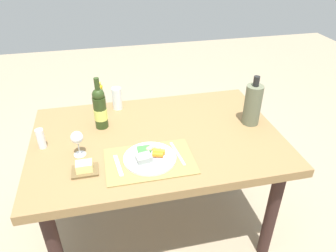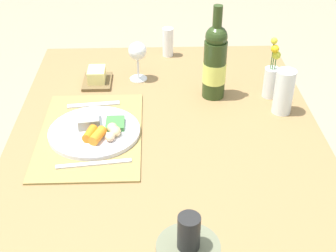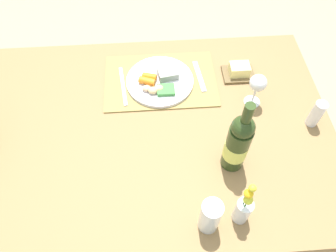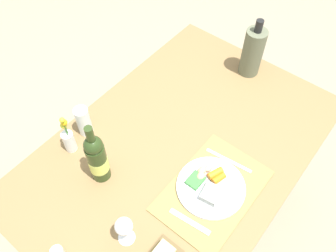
{
  "view_description": "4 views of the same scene",
  "coord_description": "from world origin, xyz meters",
  "views": [
    {
      "loc": [
        -0.27,
        -1.51,
        1.78
      ],
      "look_at": [
        0.07,
        0.01,
        0.8
      ],
      "focal_mm": 33.91,
      "sensor_mm": 36.0,
      "label": 1
    },
    {
      "loc": [
        1.09,
        -0.04,
        1.55
      ],
      "look_at": [
        -0.08,
        0.0,
        0.78
      ],
      "focal_mm": 49.83,
      "sensor_mm": 36.0,
      "label": 2
    },
    {
      "loc": [
        -0.05,
        0.68,
        1.74
      ],
      "look_at": [
        -0.1,
        0.01,
        0.77
      ],
      "focal_mm": 34.34,
      "sensor_mm": 36.0,
      "label": 3
    },
    {
      "loc": [
        -0.69,
        -0.49,
        2.04
      ],
      "look_at": [
        0.01,
        0.07,
        0.84
      ],
      "focal_mm": 37.9,
      "sensor_mm": 36.0,
      "label": 4
    }
  ],
  "objects": [
    {
      "name": "dining_table",
      "position": [
        0.0,
        0.0,
        0.66
      ],
      "size": [
        1.43,
        0.95,
        0.75
      ],
      "color": "olive",
      "rests_on": "ground_plane"
    },
    {
      "name": "wine_bottle",
      "position": [
        -0.3,
        0.17,
        0.88
      ],
      "size": [
        0.08,
        0.08,
        0.32
      ],
      "color": "#293B18",
      "rests_on": "dining_table"
    },
    {
      "name": "water_tumbler",
      "position": [
        -0.19,
        0.38,
        0.82
      ],
      "size": [
        0.06,
        0.06,
        0.15
      ],
      "color": "silver",
      "rests_on": "dining_table"
    },
    {
      "name": "wine_glass",
      "position": [
        -0.43,
        -0.09,
        0.86
      ],
      "size": [
        0.07,
        0.07,
        0.14
      ],
      "color": "white",
      "rests_on": "dining_table"
    },
    {
      "name": "ground_plane",
      "position": [
        0.0,
        0.0,
        0.0
      ],
      "size": [
        8.0,
        8.0,
        0.0
      ],
      "primitive_type": "plane",
      "color": "gray"
    },
    {
      "name": "butter_dish",
      "position": [
        -0.41,
        -0.24,
        0.77
      ],
      "size": [
        0.13,
        0.1,
        0.06
      ],
      "color": "brown",
      "rests_on": "dining_table"
    },
    {
      "name": "salt_shaker",
      "position": [
        -0.63,
        0.02,
        0.81
      ],
      "size": [
        0.04,
        0.04,
        0.11
      ],
      "primitive_type": "cylinder",
      "color": "white",
      "rests_on": "dining_table"
    },
    {
      "name": "flower_vase",
      "position": [
        -0.29,
        0.36,
        0.82
      ],
      "size": [
        0.05,
        0.05,
        0.22
      ],
      "color": "silver",
      "rests_on": "dining_table"
    },
    {
      "name": "placemat",
      "position": [
        -0.08,
        -0.23,
        0.75
      ],
      "size": [
        0.46,
        0.31,
        0.01
      ],
      "primitive_type": "cube",
      "color": "olive",
      "rests_on": "dining_table"
    },
    {
      "name": "dinner_plate",
      "position": [
        -0.08,
        -0.21,
        0.77
      ],
      "size": [
        0.27,
        0.27,
        0.04
      ],
      "color": "silver",
      "rests_on": "placemat"
    },
    {
      "name": "cooler_bottle",
      "position": [
        0.59,
        0.01,
        0.88
      ],
      "size": [
        0.1,
        0.1,
        0.31
      ],
      "color": "#5E634A",
      "rests_on": "dining_table"
    },
    {
      "name": "fork",
      "position": [
        -0.24,
        -0.24,
        0.76
      ],
      "size": [
        0.04,
        0.17,
        0.0
      ],
      "primitive_type": "cube",
      "rotation": [
        0.0,
        0.0,
        0.11
      ],
      "color": "silver",
      "rests_on": "placemat"
    },
    {
      "name": "knife",
      "position": [
        0.07,
        -0.21,
        0.76
      ],
      "size": [
        0.04,
        0.21,
        0.0
      ],
      "primitive_type": "cube",
      "rotation": [
        0.0,
        0.0,
        0.12
      ],
      "color": "silver",
      "rests_on": "placemat"
    }
  ]
}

